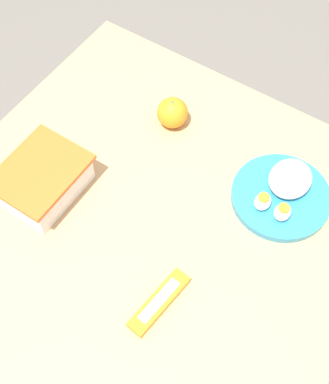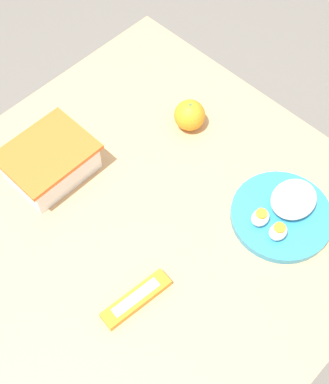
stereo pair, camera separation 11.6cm
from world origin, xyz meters
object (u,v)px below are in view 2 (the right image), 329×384
at_px(rice_plate, 284,212).
at_px(candy_bar, 136,299).
at_px(orange_fruit, 190,115).
at_px(food_container, 50,163).

distance_m(rice_plate, candy_bar, 0.37).
distance_m(orange_fruit, candy_bar, 0.46).
relative_size(rice_plate, candy_bar, 1.42).
relative_size(food_container, candy_bar, 1.25).
height_order(food_container, candy_bar, food_container).
bearing_deg(orange_fruit, candy_bar, -150.17).
bearing_deg(food_container, orange_fruit, -22.19).
bearing_deg(candy_bar, orange_fruit, 29.83).
xyz_separation_m(rice_plate, candy_bar, (-0.36, 0.09, -0.01)).
relative_size(food_container, rice_plate, 0.88).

